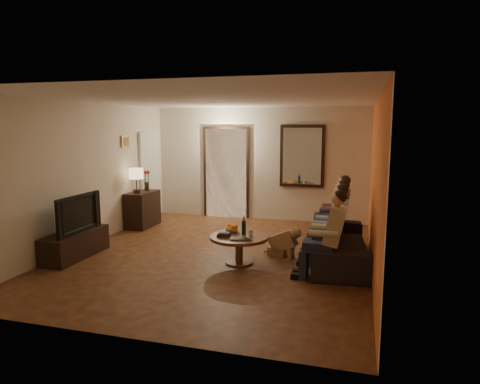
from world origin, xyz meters
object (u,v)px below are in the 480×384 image
(tv_stand, at_px, (75,245))
(person_d, at_px, (337,214))
(tv, at_px, (73,213))
(bowl, at_px, (232,230))
(table_lamp, at_px, (136,181))
(dresser, at_px, (143,209))
(coffee_table, at_px, (239,250))
(laptop, at_px, (240,240))
(person_a, at_px, (330,239))
(wine_bottle, at_px, (244,225))
(person_b, at_px, (333,229))
(dog, at_px, (283,240))
(sofa, at_px, (340,242))
(person_c, at_px, (335,221))

(tv_stand, relative_size, person_d, 1.08)
(tv, xyz_separation_m, bowl, (2.54, 0.65, -0.26))
(table_lamp, distance_m, person_d, 4.18)
(table_lamp, distance_m, tv_stand, 2.24)
(dresser, xyz_separation_m, tv_stand, (0.00, -2.30, -0.17))
(coffee_table, height_order, laptop, laptop)
(person_a, relative_size, wine_bottle, 3.87)
(table_lamp, bearing_deg, dresser, 90.00)
(table_lamp, xyz_separation_m, person_a, (4.15, -2.02, -0.43))
(bowl, distance_m, wine_bottle, 0.29)
(tv, xyz_separation_m, person_b, (4.15, 0.67, -0.15))
(person_a, xyz_separation_m, person_b, (0.00, 0.60, 0.00))
(tv_stand, distance_m, dog, 3.47)
(bowl, distance_m, laptop, 0.57)
(tv_stand, bearing_deg, coffee_table, 9.03)
(tv, distance_m, person_d, 4.55)
(person_b, relative_size, wine_bottle, 3.87)
(dresser, bearing_deg, wine_bottle, -32.63)
(tv, xyz_separation_m, dog, (3.32, 0.98, -0.47))
(tv, relative_size, person_d, 0.91)
(tv, bearing_deg, wine_bottle, -79.12)
(person_b, bearing_deg, laptop, -158.93)
(person_d, relative_size, coffee_table, 1.29)
(sofa, xyz_separation_m, person_c, (-0.10, 0.30, 0.28))
(tv_stand, relative_size, tv, 1.19)
(person_b, bearing_deg, person_c, 90.00)
(dresser, xyz_separation_m, person_a, (4.15, -2.24, 0.22))
(table_lamp, distance_m, person_a, 4.64)
(dresser, relative_size, laptop, 2.61)
(tv, bearing_deg, dresser, 0.00)
(dresser, distance_m, person_a, 4.72)
(person_c, height_order, coffee_table, person_c)
(person_a, height_order, person_d, same)
(person_c, height_order, person_d, same)
(tv_stand, height_order, sofa, sofa)
(dresser, relative_size, sofa, 0.39)
(dresser, bearing_deg, tv, -90.00)
(tv_stand, bearing_deg, dresser, 90.00)
(bowl, bearing_deg, table_lamp, 150.56)
(dog, distance_m, coffee_table, 0.82)
(tv, relative_size, person_c, 0.91)
(tv, relative_size, wine_bottle, 3.51)
(table_lamp, distance_m, person_c, 4.25)
(bowl, relative_size, laptop, 0.79)
(sofa, relative_size, person_b, 1.84)
(table_lamp, relative_size, dog, 0.96)
(person_d, xyz_separation_m, coffee_table, (-1.43, -1.43, -0.38))
(dog, bearing_deg, wine_bottle, -126.04)
(laptop, bearing_deg, sofa, 21.15)
(tv, height_order, dog, tv)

